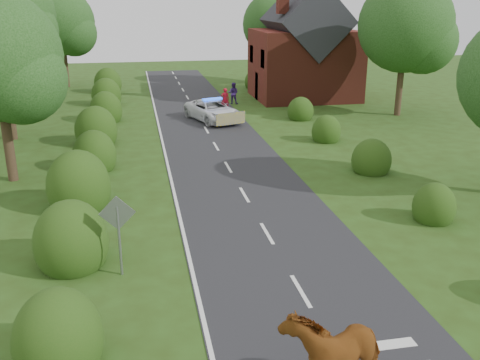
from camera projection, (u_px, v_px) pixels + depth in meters
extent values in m
plane|color=#293F12|center=(301.00, 292.00, 15.18)|extent=(120.00, 120.00, 0.00)
cube|color=black|center=(219.00, 151.00, 29.11)|extent=(6.00, 70.00, 0.02)
cube|color=white|center=(301.00, 291.00, 15.17)|extent=(0.12, 1.80, 0.01)
cube|color=white|center=(267.00, 233.00, 18.89)|extent=(0.12, 1.80, 0.01)
cube|color=white|center=(244.00, 195.00, 22.61)|extent=(0.12, 1.80, 0.01)
cube|color=white|center=(228.00, 167.00, 26.32)|extent=(0.12, 1.80, 0.01)
cube|color=white|center=(216.00, 146.00, 30.04)|extent=(0.12, 1.80, 0.01)
cube|color=white|center=(206.00, 130.00, 33.75)|extent=(0.12, 1.80, 0.01)
cube|color=white|center=(199.00, 117.00, 37.47)|extent=(0.12, 1.80, 0.01)
cube|color=white|center=(193.00, 106.00, 41.19)|extent=(0.12, 1.80, 0.01)
cube|color=white|center=(187.00, 97.00, 44.90)|extent=(0.12, 1.80, 0.01)
cube|color=white|center=(183.00, 90.00, 48.62)|extent=(0.12, 1.80, 0.01)
cube|color=white|center=(179.00, 83.00, 52.33)|extent=(0.12, 1.80, 0.01)
cube|color=white|center=(176.00, 78.00, 56.05)|extent=(0.12, 1.80, 0.01)
cube|color=white|center=(173.00, 73.00, 59.77)|extent=(0.12, 1.80, 0.01)
cube|color=white|center=(165.00, 154.00, 28.58)|extent=(0.12, 70.00, 0.01)
cube|color=white|center=(391.00, 344.00, 12.83)|extent=(1.20, 0.35, 0.01)
ellipsoid|color=#234913|center=(59.00, 339.00, 11.96)|extent=(2.00, 2.10, 2.40)
ellipsoid|color=#234913|center=(71.00, 242.00, 16.54)|extent=(2.30, 2.41, 2.70)
ellipsoid|color=#234913|center=(79.00, 187.00, 21.13)|extent=(2.50, 2.62, 3.00)
ellipsoid|color=#234913|center=(94.00, 156.00, 25.87)|extent=(2.10, 2.20, 2.50)
ellipsoid|color=#234913|center=(96.00, 130.00, 30.45)|extent=(2.40, 2.52, 2.80)
ellipsoid|color=#234913|center=(106.00, 111.00, 36.10)|extent=(2.20, 2.31, 2.60)
ellipsoid|color=#234913|center=(106.00, 95.00, 41.63)|extent=(2.30, 2.41, 2.70)
ellipsoid|color=#234913|center=(108.00, 84.00, 47.17)|extent=(2.40, 2.52, 2.80)
ellipsoid|color=#234913|center=(434.00, 207.00, 19.90)|extent=(1.60, 1.68, 1.90)
ellipsoid|color=#234913|center=(371.00, 160.00, 25.49)|extent=(1.90, 2.00, 2.10)
ellipsoid|color=#234913|center=(326.00, 132.00, 31.05)|extent=(1.70, 1.78, 2.00)
ellipsoid|color=#234913|center=(301.00, 111.00, 36.68)|extent=(1.80, 1.89, 2.00)
ellipsoid|color=#234913|center=(254.00, 82.00, 49.65)|extent=(1.70, 1.78, 2.00)
cylinder|color=#332316|center=(8.00, 138.00, 23.87)|extent=(0.44, 0.44, 3.96)
sphere|color=#3D6D2E|center=(20.00, 79.00, 22.66)|extent=(3.92, 3.92, 3.92)
cylinder|color=#332316|center=(10.00, 108.00, 31.06)|extent=(0.44, 0.44, 3.74)
sphere|color=#153B0F|center=(1.00, 48.00, 29.97)|extent=(5.60, 5.60, 5.60)
sphere|color=#3D6D2E|center=(20.00, 64.00, 29.90)|extent=(3.92, 3.92, 3.92)
cylinder|color=#332316|center=(15.00, 76.00, 39.90)|extent=(0.44, 0.44, 4.84)
sphere|color=#153B0F|center=(7.00, 14.00, 38.48)|extent=(6.80, 6.80, 6.80)
sphere|color=#3D6D2E|center=(25.00, 30.00, 38.42)|extent=(4.76, 4.76, 4.76)
cylinder|color=#332316|center=(65.00, 64.00, 49.75)|extent=(0.44, 0.44, 4.18)
sphere|color=#153B0F|center=(61.00, 22.00, 48.53)|extent=(6.00, 6.00, 6.00)
sphere|color=#3D6D2E|center=(73.00, 33.00, 48.47)|extent=(4.20, 4.20, 4.20)
cylinder|color=#332316|center=(400.00, 84.00, 37.46)|extent=(0.44, 0.44, 4.40)
sphere|color=#153B0F|center=(406.00, 25.00, 36.18)|extent=(6.40, 6.40, 6.40)
sphere|color=#3D6D2E|center=(424.00, 41.00, 36.11)|extent=(4.48, 4.48, 4.48)
cylinder|color=#332316|center=(274.00, 63.00, 51.49)|extent=(0.44, 0.44, 3.96)
sphere|color=#153B0F|center=(274.00, 24.00, 50.33)|extent=(6.00, 6.00, 6.00)
sphere|color=#3D6D2E|center=(287.00, 35.00, 50.25)|extent=(4.20, 4.20, 4.20)
cylinder|color=gray|center=(119.00, 241.00, 15.77)|extent=(0.08, 0.08, 2.20)
cube|color=gray|center=(117.00, 213.00, 15.48)|extent=(1.06, 0.04, 1.06)
cube|color=maroon|center=(304.00, 65.00, 43.90)|extent=(8.00, 7.00, 5.50)
cube|color=black|center=(306.00, 21.00, 42.79)|extent=(5.94, 7.40, 5.94)
cube|color=maroon|center=(283.00, 3.00, 40.02)|extent=(0.80, 0.80, 1.60)
imported|color=brown|center=(333.00, 355.00, 11.13)|extent=(2.71, 2.05, 1.71)
imported|color=white|center=(212.00, 111.00, 36.18)|extent=(3.82, 5.53, 1.40)
cube|color=yellow|center=(231.00, 119.00, 34.10)|extent=(2.01, 0.73, 0.77)
cube|color=blue|center=(212.00, 99.00, 35.93)|extent=(1.41, 0.71, 0.14)
imported|color=#AD0F22|center=(225.00, 99.00, 39.53)|extent=(0.62, 0.43, 1.66)
imported|color=#442479|center=(233.00, 93.00, 42.02)|extent=(1.00, 0.90, 1.68)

